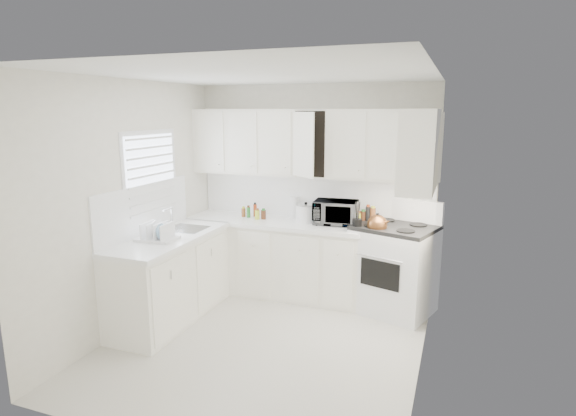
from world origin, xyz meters
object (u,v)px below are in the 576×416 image
at_px(stove, 394,257).
at_px(dish_rack, 157,230).
at_px(tea_kettle, 377,223).
at_px(microwave, 336,210).
at_px(rice_cooker, 306,212).
at_px(utensil_crock, 357,216).

xyz_separation_m(stove, dish_rack, (-2.30, -1.23, 0.41)).
height_order(stove, tea_kettle, stove).
distance_m(microwave, rice_cooker, 0.37).
xyz_separation_m(stove, microwave, (-0.73, 0.12, 0.47)).
xyz_separation_m(stove, rice_cooker, (-1.09, 0.10, 0.42)).
xyz_separation_m(microwave, rice_cooker, (-0.37, -0.02, -0.05)).
distance_m(rice_cooker, dish_rack, 1.79).
xyz_separation_m(rice_cooker, utensil_crock, (0.69, -0.26, 0.05)).
bearing_deg(stove, utensil_crock, -141.39).
bearing_deg(tea_kettle, dish_rack, -132.30).
bearing_deg(stove, tea_kettle, -121.37).
bearing_deg(stove, rice_cooker, -168.20).
height_order(utensil_crock, dish_rack, utensil_crock).
height_order(stove, rice_cooker, stove).
bearing_deg(utensil_crock, rice_cooker, 159.33).
height_order(stove, dish_rack, stove).
bearing_deg(microwave, tea_kettle, -32.17).
distance_m(stove, rice_cooker, 1.18).
xyz_separation_m(tea_kettle, utensil_crock, (-0.22, -0.00, 0.06)).
bearing_deg(rice_cooker, stove, -12.48).
distance_m(microwave, utensil_crock, 0.43).
xyz_separation_m(microwave, utensil_crock, (0.32, -0.28, 0.00)).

